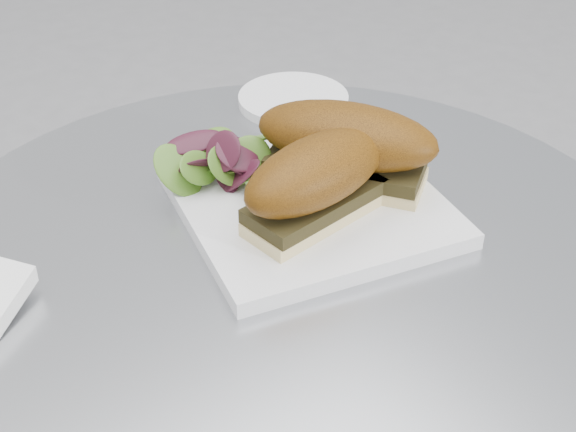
% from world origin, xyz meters
% --- Properties ---
extents(plate, '(0.28, 0.28, 0.02)m').
position_xyz_m(plate, '(0.06, 0.04, 0.74)').
color(plate, white).
rests_on(plate, table).
extents(sandwich_left, '(0.17, 0.09, 0.08)m').
position_xyz_m(sandwich_left, '(0.04, 0.01, 0.79)').
color(sandwich_left, '#EFE095').
rests_on(sandwich_left, plate).
extents(sandwich_right, '(0.17, 0.19, 0.08)m').
position_xyz_m(sandwich_right, '(0.11, 0.05, 0.79)').
color(sandwich_right, '#EFE095').
rests_on(sandwich_right, plate).
extents(salad, '(0.11, 0.11, 0.05)m').
position_xyz_m(salad, '(0.01, 0.12, 0.77)').
color(salad, '#629631').
rests_on(salad, plate).
extents(saucer, '(0.13, 0.13, 0.01)m').
position_xyz_m(saucer, '(0.18, 0.23, 0.74)').
color(saucer, white).
rests_on(saucer, table).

